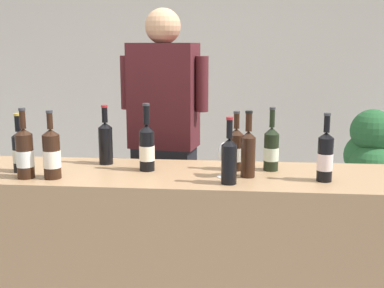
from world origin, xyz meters
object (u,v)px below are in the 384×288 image
(wine_bottle_0, at_px, (229,159))
(wine_bottle_4, at_px, (325,157))
(wine_bottle_5, at_px, (147,147))
(wine_glass, at_px, (225,154))
(wine_bottle_3, at_px, (106,141))
(wine_bottle_6, at_px, (20,151))
(wine_bottle_7, at_px, (248,151))
(wine_bottle_8, at_px, (25,153))
(wine_bottle_1, at_px, (271,149))
(person_server, at_px, (164,154))
(potted_shrub, at_px, (368,168))
(wine_bottle_9, at_px, (52,154))
(wine_bottle_2, at_px, (236,149))

(wine_bottle_0, bearing_deg, wine_bottle_4, 10.96)
(wine_bottle_5, relative_size, wine_glass, 1.98)
(wine_bottle_3, bearing_deg, wine_bottle_0, -25.96)
(wine_bottle_3, distance_m, wine_bottle_6, 0.44)
(wine_bottle_7, bearing_deg, wine_bottle_8, -173.54)
(wine_bottle_1, bearing_deg, wine_bottle_6, -173.31)
(wine_bottle_0, distance_m, wine_bottle_4, 0.46)
(wine_bottle_6, xyz_separation_m, person_server, (0.63, 0.70, -0.16))
(wine_bottle_8, xyz_separation_m, person_server, (0.56, 0.81, -0.18))
(wine_bottle_3, relative_size, wine_glass, 1.83)
(wine_bottle_6, bearing_deg, person_server, 47.92)
(wine_bottle_1, bearing_deg, potted_shrub, 56.43)
(wine_bottle_6, height_order, potted_shrub, wine_bottle_6)
(wine_bottle_1, bearing_deg, wine_bottle_0, -127.76)
(wine_bottle_1, distance_m, wine_bottle_4, 0.30)
(wine_bottle_1, distance_m, person_server, 0.86)
(wine_bottle_3, relative_size, wine_bottle_8, 0.94)
(wine_bottle_7, bearing_deg, wine_bottle_9, -173.02)
(wine_bottle_5, height_order, potted_shrub, wine_bottle_5)
(wine_bottle_1, bearing_deg, wine_bottle_5, -174.30)
(person_server, distance_m, potted_shrub, 1.62)
(wine_bottle_4, relative_size, wine_bottle_8, 0.95)
(wine_bottle_6, xyz_separation_m, wine_bottle_7, (1.15, 0.01, 0.02))
(wine_glass, bearing_deg, wine_bottle_0, -78.88)
(wine_bottle_3, bearing_deg, wine_bottle_8, -134.40)
(person_server, bearing_deg, wine_glass, -60.24)
(wine_bottle_1, xyz_separation_m, wine_bottle_2, (-0.18, -0.01, -0.00))
(wine_bottle_3, relative_size, potted_shrub, 0.29)
(wine_bottle_6, bearing_deg, wine_bottle_1, 6.69)
(wine_bottle_2, height_order, wine_bottle_6, wine_bottle_2)
(wine_bottle_2, xyz_separation_m, wine_bottle_9, (-0.88, -0.24, 0.01))
(wine_bottle_8, distance_m, potted_shrub, 2.53)
(wine_bottle_7, height_order, wine_bottle_9, wine_bottle_9)
(wine_bottle_0, height_order, wine_bottle_1, wine_bottle_1)
(wine_bottle_5, bearing_deg, person_server, 90.34)
(wine_bottle_4, xyz_separation_m, person_server, (-0.88, 0.74, -0.17))
(wine_bottle_6, bearing_deg, wine_bottle_7, 0.42)
(wine_bottle_2, relative_size, wine_bottle_5, 0.88)
(wine_bottle_9, bearing_deg, wine_bottle_4, 3.16)
(wine_bottle_6, height_order, wine_bottle_8, wine_bottle_8)
(wine_bottle_7, bearing_deg, wine_bottle_1, 49.46)
(wine_bottle_8, distance_m, person_server, 1.00)
(wine_bottle_4, height_order, wine_bottle_7, same)
(wine_bottle_2, height_order, wine_bottle_9, wine_bottle_9)
(wine_bottle_8, bearing_deg, wine_bottle_1, 12.39)
(wine_bottle_9, bearing_deg, wine_bottle_7, 6.98)
(wine_bottle_0, relative_size, wine_bottle_6, 1.04)
(wine_bottle_3, distance_m, wine_bottle_9, 0.36)
(wine_bottle_0, xyz_separation_m, wine_bottle_3, (-0.67, 0.33, 0.01))
(wine_bottle_3, xyz_separation_m, wine_bottle_8, (-0.31, -0.32, -0.00))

